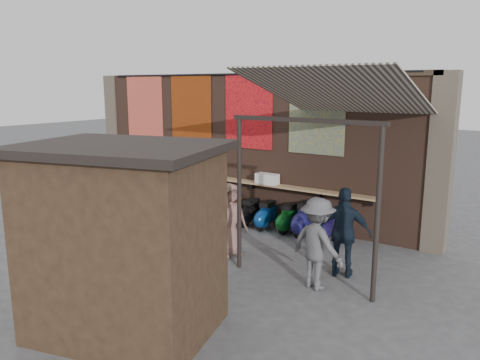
% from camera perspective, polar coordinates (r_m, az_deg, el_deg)
% --- Properties ---
extents(ground, '(70.00, 70.00, 0.00)m').
position_cam_1_polar(ground, '(11.49, -7.14, -7.34)').
color(ground, '#474749').
rests_on(ground, ground).
extents(brick_wall, '(10.00, 0.40, 4.00)m').
position_cam_1_polar(brick_wall, '(13.13, 0.44, 4.09)').
color(brick_wall, brown).
rests_on(brick_wall, ground).
extents(pier_left, '(0.50, 0.50, 4.00)m').
position_cam_1_polar(pier_left, '(16.57, -14.76, 5.26)').
color(pier_left, '#4C4238').
rests_on(pier_left, ground).
extents(pier_right, '(0.50, 0.50, 4.00)m').
position_cam_1_polar(pier_right, '(11.15, 23.27, 1.83)').
color(pier_right, '#4C4238').
rests_on(pier_right, ground).
extents(eating_counter, '(8.00, 0.32, 0.05)m').
position_cam_1_polar(eating_counter, '(12.98, -0.48, -0.02)').
color(eating_counter, '#9E7A51').
rests_on(eating_counter, brick_wall).
extents(shelf_box, '(0.61, 0.28, 0.27)m').
position_cam_1_polar(shelf_box, '(12.38, 3.33, 0.16)').
color(shelf_box, white).
rests_on(shelf_box, eating_counter).
extents(tapestry_redgold, '(1.50, 0.02, 2.00)m').
position_cam_1_polar(tapestry_redgold, '(15.18, -11.54, 8.65)').
color(tapestry_redgold, '#A01740').
rests_on(tapestry_redgold, brick_wall).
extents(tapestry_sun, '(1.50, 0.02, 2.00)m').
position_cam_1_polar(tapestry_sun, '(13.89, -5.98, 8.58)').
color(tapestry_sun, '#DE4D0D').
rests_on(tapestry_sun, brick_wall).
extents(tapestry_orange, '(1.50, 0.02, 2.00)m').
position_cam_1_polar(tapestry_orange, '(12.69, 1.02, 8.37)').
color(tapestry_orange, red).
rests_on(tapestry_orange, brick_wall).
extents(tapestry_multi, '(1.50, 0.02, 2.00)m').
position_cam_1_polar(tapestry_multi, '(11.72, 9.32, 7.97)').
color(tapestry_multi, navy).
rests_on(tapestry_multi, brick_wall).
extents(hang_rail, '(9.50, 0.06, 0.06)m').
position_cam_1_polar(hang_rail, '(12.84, -0.13, 12.78)').
color(hang_rail, black).
rests_on(hang_rail, brick_wall).
extents(scooter_stool_0, '(0.34, 0.75, 0.71)m').
position_cam_1_polar(scooter_stool_0, '(14.63, -10.20, -1.87)').
color(scooter_stool_0, '#B80E0F').
rests_on(scooter_stool_0, ground).
extents(scooter_stool_1, '(0.34, 0.76, 0.73)m').
position_cam_1_polar(scooter_stool_1, '(14.25, -8.39, -2.14)').
color(scooter_stool_1, '#0D3399').
rests_on(scooter_stool_1, ground).
extents(scooter_stool_2, '(0.35, 0.77, 0.73)m').
position_cam_1_polar(scooter_stool_2, '(13.87, -6.67, -2.45)').
color(scooter_stool_2, '#196645').
rests_on(scooter_stool_2, ground).
extents(scooter_stool_3, '(0.39, 0.87, 0.83)m').
position_cam_1_polar(scooter_stool_3, '(13.49, -4.97, -2.61)').
color(scooter_stool_3, '#0D441F').
rests_on(scooter_stool_3, ground).
extents(scooter_stool_4, '(0.33, 0.73, 0.69)m').
position_cam_1_polar(scooter_stool_4, '(13.16, -3.13, -3.26)').
color(scooter_stool_4, '#AB2416').
rests_on(scooter_stool_4, ground).
extents(scooter_stool_5, '(0.36, 0.80, 0.76)m').
position_cam_1_polar(scooter_stool_5, '(12.88, -1.14, -3.42)').
color(scooter_stool_5, '#7F3C0B').
rests_on(scooter_stool_5, ground).
extents(scooter_stool_6, '(0.33, 0.74, 0.71)m').
position_cam_1_polar(scooter_stool_6, '(12.49, 1.17, -4.02)').
color(scooter_stool_6, black).
rests_on(scooter_stool_6, ground).
extents(scooter_stool_7, '(0.34, 0.75, 0.71)m').
position_cam_1_polar(scooter_stool_7, '(12.23, 3.24, -4.35)').
color(scooter_stool_7, navy).
rests_on(scooter_stool_7, ground).
extents(scooter_stool_8, '(0.34, 0.76, 0.72)m').
position_cam_1_polar(scooter_stool_8, '(11.98, 5.88, -4.70)').
color(scooter_stool_8, '#0B5219').
rests_on(scooter_stool_8, ground).
extents(scooter_stool_9, '(0.40, 0.89, 0.84)m').
position_cam_1_polar(scooter_stool_9, '(11.74, 8.00, -4.79)').
color(scooter_stool_9, navy).
rests_on(scooter_stool_9, ground).
extents(scooter_stool_10, '(0.32, 0.71, 0.67)m').
position_cam_1_polar(scooter_stool_10, '(11.52, 10.64, -5.63)').
color(scooter_stool_10, '#181243').
rests_on(scooter_stool_10, ground).
extents(diner_left, '(0.68, 0.57, 1.59)m').
position_cam_1_polar(diner_left, '(14.80, -11.37, -0.01)').
color(diner_left, '#87ABC5').
rests_on(diner_left, ground).
extents(diner_right, '(0.90, 0.85, 1.47)m').
position_cam_1_polar(diner_right, '(13.82, -7.02, -0.96)').
color(diner_right, '#32272D').
rests_on(diner_right, ground).
extents(shopper_navy, '(1.12, 0.66, 1.78)m').
position_cam_1_polar(shopper_navy, '(9.31, 12.58, -6.28)').
color(shopper_navy, black).
rests_on(shopper_navy, ground).
extents(shopper_grey, '(1.24, 0.91, 1.71)m').
position_cam_1_polar(shopper_grey, '(8.71, 9.38, -7.64)').
color(shopper_grey, '#525156').
rests_on(shopper_grey, ground).
extents(shopper_tan, '(0.81, 0.94, 1.62)m').
position_cam_1_polar(shopper_tan, '(10.23, -1.28, -4.85)').
color(shopper_tan, '#8C6259').
rests_on(shopper_tan, ground).
extents(market_stall, '(2.94, 2.49, 2.75)m').
position_cam_1_polar(market_stall, '(7.19, -13.90, -7.60)').
color(market_stall, black).
rests_on(market_stall, ground).
extents(stall_roof, '(3.31, 2.85, 0.12)m').
position_cam_1_polar(stall_roof, '(6.87, -14.47, 3.80)').
color(stall_roof, black).
rests_on(stall_roof, market_stall).
extents(stall_sign, '(1.17, 0.34, 0.50)m').
position_cam_1_polar(stall_sign, '(7.83, -10.20, -1.17)').
color(stall_sign, gold).
rests_on(stall_sign, market_stall).
extents(stall_shelf, '(2.07, 0.63, 0.06)m').
position_cam_1_polar(stall_shelf, '(8.11, -9.95, -8.03)').
color(stall_shelf, '#473321').
rests_on(stall_shelf, market_stall).
extents(awning_canvas, '(3.20, 3.28, 0.97)m').
position_cam_1_polar(awning_canvas, '(9.77, 11.92, 10.43)').
color(awning_canvas, beige).
rests_on(awning_canvas, brick_wall).
extents(awning_ledger, '(3.30, 0.08, 0.12)m').
position_cam_1_polar(awning_ledger, '(11.26, 15.17, 12.43)').
color(awning_ledger, '#33261C').
rests_on(awning_ledger, brick_wall).
extents(awning_header, '(3.00, 0.08, 0.08)m').
position_cam_1_polar(awning_header, '(8.43, 7.86, 7.24)').
color(awning_header, black).
rests_on(awning_header, awning_post_left).
extents(awning_post_left, '(0.09, 0.09, 3.10)m').
position_cam_1_polar(awning_post_left, '(9.36, -0.09, -1.72)').
color(awning_post_left, black).
rests_on(awning_post_left, ground).
extents(awning_post_right, '(0.09, 0.09, 3.10)m').
position_cam_1_polar(awning_post_right, '(8.17, 16.41, -4.17)').
color(awning_post_right, black).
rests_on(awning_post_right, ground).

